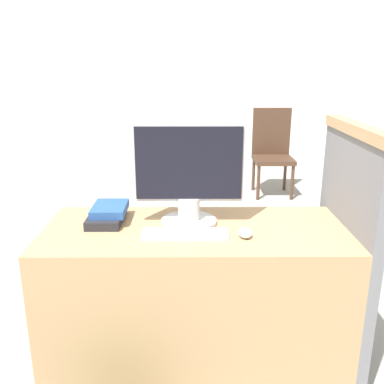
% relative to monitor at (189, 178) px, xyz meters
% --- Properties ---
extents(wall_back, '(12.00, 0.06, 2.80)m').
position_rel_monitor_xyz_m(wall_back, '(0.03, 5.39, 0.41)').
color(wall_back, silver).
rests_on(wall_back, ground_plane).
extents(desk, '(1.38, 0.60, 0.76)m').
position_rel_monitor_xyz_m(desk, '(0.03, -0.06, -0.60)').
color(desk, tan).
rests_on(desk, ground_plane).
extents(carrel_divider, '(0.07, 0.70, 1.23)m').
position_rel_monitor_xyz_m(carrel_divider, '(0.74, -0.01, -0.36)').
color(carrel_divider, slate).
rests_on(carrel_divider, ground_plane).
extents(monitor, '(0.51, 0.26, 0.47)m').
position_rel_monitor_xyz_m(monitor, '(0.00, 0.00, 0.00)').
color(monitor, silver).
rests_on(monitor, desk).
extents(keyboard, '(0.38, 0.11, 0.02)m').
position_rel_monitor_xyz_m(keyboard, '(-0.02, -0.15, -0.21)').
color(keyboard, white).
rests_on(keyboard, desk).
extents(mouse, '(0.06, 0.09, 0.04)m').
position_rel_monitor_xyz_m(mouse, '(0.24, -0.16, -0.20)').
color(mouse, white).
rests_on(mouse, desk).
extents(book_stack, '(0.17, 0.26, 0.08)m').
position_rel_monitor_xyz_m(book_stack, '(-0.39, 0.03, -0.19)').
color(book_stack, '#232328').
rests_on(book_stack, desk).
extents(far_chair, '(0.44, 0.44, 0.99)m').
position_rel_monitor_xyz_m(far_chair, '(0.96, 3.00, -0.46)').
color(far_chair, '#4C3323').
rests_on(far_chair, ground_plane).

